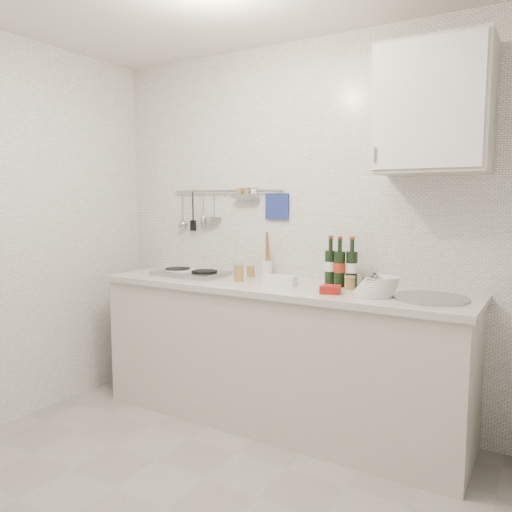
{
  "coord_description": "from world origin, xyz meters",
  "views": [
    {
      "loc": [
        1.51,
        -1.67,
        1.45
      ],
      "look_at": [
        -0.04,
        0.9,
        1.12
      ],
      "focal_mm": 35.0,
      "sensor_mm": 36.0,
      "label": 1
    }
  ],
  "objects_px": {
    "wall_cabinet": "(433,109)",
    "utensil_crock": "(267,267)",
    "plate_stack_sink": "(377,286)",
    "plate_stack_hob": "(180,272)",
    "wine_bottles": "(341,262)"
  },
  "relations": [
    {
      "from": "wall_cabinet",
      "to": "plate_stack_sink",
      "type": "relative_size",
      "value": 2.77
    },
    {
      "from": "wall_cabinet",
      "to": "utensil_crock",
      "type": "relative_size",
      "value": 2.19
    },
    {
      "from": "plate_stack_sink",
      "to": "wine_bottles",
      "type": "bearing_deg",
      "value": 148.48
    },
    {
      "from": "wall_cabinet",
      "to": "utensil_crock",
      "type": "distance_m",
      "value": 1.45
    },
    {
      "from": "plate_stack_sink",
      "to": "utensil_crock",
      "type": "relative_size",
      "value": 0.79
    },
    {
      "from": "utensil_crock",
      "to": "wine_bottles",
      "type": "bearing_deg",
      "value": -7.45
    },
    {
      "from": "wall_cabinet",
      "to": "plate_stack_hob",
      "type": "distance_m",
      "value": 1.99
    },
    {
      "from": "plate_stack_sink",
      "to": "plate_stack_hob",
      "type": "bearing_deg",
      "value": 177.59
    },
    {
      "from": "wine_bottles",
      "to": "utensil_crock",
      "type": "bearing_deg",
      "value": 172.55
    },
    {
      "from": "plate_stack_hob",
      "to": "plate_stack_sink",
      "type": "height_order",
      "value": "plate_stack_sink"
    },
    {
      "from": "wall_cabinet",
      "to": "plate_stack_hob",
      "type": "relative_size",
      "value": 2.78
    },
    {
      "from": "plate_stack_hob",
      "to": "wine_bottles",
      "type": "bearing_deg",
      "value": 5.66
    },
    {
      "from": "utensil_crock",
      "to": "plate_stack_hob",
      "type": "bearing_deg",
      "value": -162.65
    },
    {
      "from": "wall_cabinet",
      "to": "utensil_crock",
      "type": "height_order",
      "value": "wall_cabinet"
    },
    {
      "from": "plate_stack_hob",
      "to": "plate_stack_sink",
      "type": "relative_size",
      "value": 0.99
    }
  ]
}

